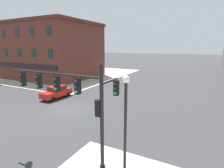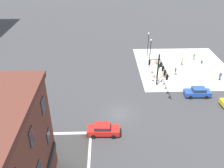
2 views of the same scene
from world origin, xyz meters
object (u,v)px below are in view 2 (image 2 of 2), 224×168
at_px(bollard_sphere_curb_b, 154,76).
at_px(street_lamp_corner_far, 148,42).
at_px(bollard_sphere_curb_c, 152,72).
at_px(pedestrian_near_bench, 220,76).
at_px(bench_near_signal, 164,74).
at_px(street_lamp_corner_near, 158,64).
at_px(pedestrian_by_lamp, 202,59).
at_px(bench_mid_block, 157,62).
at_px(pedestrian_walking_east, 182,61).
at_px(bollard_sphere_curb_a, 158,80).
at_px(car_main_southbound_near, 198,92).
at_px(pedestrian_at_curb, 175,71).
at_px(traffic_signal_main, 160,69).
at_px(street_lamp_mid_sidewalk, 150,50).
at_px(pedestrian_with_bag, 194,56).
at_px(car_main_northbound_near, 103,129).

bearing_deg(bollard_sphere_curb_b, street_lamp_corner_far, -1.70).
height_order(bollard_sphere_curb_c, pedestrian_near_bench, pedestrian_near_bench).
distance_m(bench_near_signal, street_lamp_corner_near, 4.25).
relative_size(bollard_sphere_curb_c, pedestrian_by_lamp, 0.36).
distance_m(bench_mid_block, pedestrian_walking_east, 5.38).
xyz_separation_m(bollard_sphere_curb_a, car_main_southbound_near, (-5.49, -5.78, 0.60)).
bearing_deg(pedestrian_at_curb, bollard_sphere_curb_a, 119.29).
bearing_deg(bollard_sphere_curb_b, pedestrian_at_curb, -82.07).
relative_size(traffic_signal_main, bollard_sphere_curb_b, 11.27).
bearing_deg(street_lamp_mid_sidewalk, pedestrian_with_bag, -72.68).
relative_size(bollard_sphere_curb_a, pedestrian_walking_east, 0.35).
xyz_separation_m(bollard_sphere_curb_c, pedestrian_at_curb, (-1.12, -4.41, 0.71)).
height_order(pedestrian_near_bench, pedestrian_walking_east, pedestrian_walking_east).
xyz_separation_m(pedestrian_near_bench, street_lamp_mid_sidewalk, (6.19, 12.54, 2.81)).
distance_m(bench_near_signal, pedestrian_with_bag, 11.13).
bearing_deg(street_lamp_corner_far, car_main_northbound_near, 158.68).
xyz_separation_m(street_lamp_mid_sidewalk, car_main_northbound_near, (-20.57, 9.77, -2.91)).
bearing_deg(street_lamp_corner_near, pedestrian_near_bench, -91.04).
xyz_separation_m(bollard_sphere_curb_b, bench_mid_block, (6.32, -1.77, 0.01)).
bearing_deg(bench_near_signal, car_main_southbound_near, -151.61).
bearing_deg(car_main_northbound_near, pedestrian_at_curb, -40.58).
bearing_deg(bench_near_signal, street_lamp_corner_near, 136.36).
xyz_separation_m(bollard_sphere_curb_b, pedestrian_walking_east, (5.02, -6.95, 0.71)).
height_order(pedestrian_walking_east, pedestrian_with_bag, pedestrian_walking_east).
distance_m(bench_mid_block, car_main_southbound_near, 14.13).
bearing_deg(pedestrian_with_bag, street_lamp_corner_far, 76.33).
relative_size(pedestrian_with_bag, car_main_southbound_near, 0.36).
height_order(bollard_sphere_curb_c, car_main_northbound_near, car_main_northbound_near).
height_order(bollard_sphere_curb_a, pedestrian_with_bag, pedestrian_with_bag).
bearing_deg(bollard_sphere_curb_c, street_lamp_mid_sidewalk, 3.14).
bearing_deg(pedestrian_by_lamp, bench_near_signal, 119.36).
distance_m(pedestrian_with_bag, car_main_southbound_near, 15.48).
bearing_deg(pedestrian_at_curb, bench_near_signal, 93.76).
relative_size(bollard_sphere_curb_a, street_lamp_corner_far, 0.11).
relative_size(traffic_signal_main, bench_mid_block, 3.84).
height_order(bollard_sphere_curb_c, pedestrian_by_lamp, pedestrian_by_lamp).
height_order(traffic_signal_main, car_main_northbound_near, traffic_signal_main).
distance_m(pedestrian_with_bag, street_lamp_corner_far, 10.77).
height_order(bench_near_signal, car_main_southbound_near, car_main_southbound_near).
relative_size(bollard_sphere_curb_c, bench_near_signal, 0.34).
xyz_separation_m(bench_near_signal, pedestrian_near_bench, (-2.21, -10.23, 0.69)).
bearing_deg(street_lamp_corner_near, bollard_sphere_curb_b, 7.44).
bearing_deg(bollard_sphere_curb_a, traffic_signal_main, 169.41).
bearing_deg(pedestrian_near_bench, bollard_sphere_curb_b, 81.92).
distance_m(traffic_signal_main, street_lamp_mid_sidewalk, 9.20).
bearing_deg(bollard_sphere_curb_c, street_lamp_corner_near, -175.26).
distance_m(pedestrian_walking_east, car_main_northbound_near, 27.09).
relative_size(traffic_signal_main, street_lamp_corner_near, 1.24).
bearing_deg(bollard_sphere_curb_b, street_lamp_mid_sidewalk, 2.83).
xyz_separation_m(bench_near_signal, pedestrian_walking_east, (4.57, -4.85, 0.70)).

